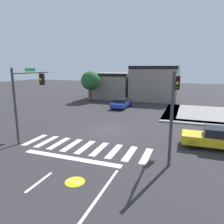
% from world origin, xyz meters
% --- Properties ---
extents(ground_plane, '(120.00, 120.00, 0.00)m').
position_xyz_m(ground_plane, '(0.00, 0.00, 0.00)').
color(ground_plane, '#302D30').
extents(crosswalk_near, '(9.34, 2.62, 0.01)m').
position_xyz_m(crosswalk_near, '(0.00, -4.50, 0.00)').
color(crosswalk_near, silver).
rests_on(crosswalk_near, ground_plane).
extents(lane_markings, '(6.80, 20.25, 0.01)m').
position_xyz_m(lane_markings, '(1.11, -12.02, 0.00)').
color(lane_markings, white).
rests_on(lane_markings, ground_plane).
extents(bike_detector_marking, '(1.02, 1.02, 0.01)m').
position_xyz_m(bike_detector_marking, '(1.68, -8.87, 0.00)').
color(bike_detector_marking, yellow).
rests_on(bike_detector_marking, ground_plane).
extents(curb_corner_northeast, '(10.00, 10.60, 0.15)m').
position_xyz_m(curb_corner_northeast, '(8.49, 9.42, 0.07)').
color(curb_corner_northeast, gray).
rests_on(curb_corner_northeast, ground_plane).
extents(storefront_row, '(14.95, 6.60, 5.78)m').
position_xyz_m(storefront_row, '(-2.16, 19.15, 2.64)').
color(storefront_row, gray).
rests_on(storefront_row, ground_plane).
extents(traffic_signal_southwest, '(0.32, 4.16, 5.59)m').
position_xyz_m(traffic_signal_southwest, '(-4.94, -4.26, 3.85)').
color(traffic_signal_southwest, '#383A3D').
rests_on(traffic_signal_southwest, ground_plane).
extents(traffic_signal_southeast, '(0.32, 4.46, 5.46)m').
position_xyz_m(traffic_signal_southeast, '(5.93, -3.75, 3.80)').
color(traffic_signal_southeast, '#383A3D').
rests_on(traffic_signal_southeast, ground_plane).
extents(car_blue, '(1.87, 4.52, 1.30)m').
position_xyz_m(car_blue, '(-2.06, 10.53, 0.68)').
color(car_blue, '#23389E').
rests_on(car_blue, ground_plane).
extents(car_yellow, '(4.78, 1.78, 1.52)m').
position_xyz_m(car_yellow, '(8.91, -1.53, 0.77)').
color(car_yellow, gold).
rests_on(car_yellow, ground_plane).
extents(roadside_tree, '(3.06, 3.06, 4.93)m').
position_xyz_m(roadside_tree, '(-8.50, 14.00, 3.37)').
color(roadside_tree, '#4C3823').
rests_on(roadside_tree, ground_plane).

